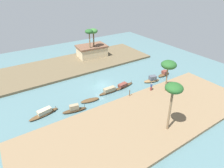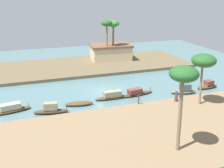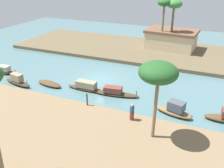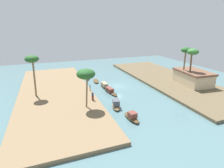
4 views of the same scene
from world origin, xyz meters
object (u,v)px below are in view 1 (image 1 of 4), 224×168
Objects in this scene: sampan_downstream_large at (124,86)px; palm_tree_left_far at (169,65)px; sampan_near_left_bank at (110,91)px; sampan_with_tall_canopy at (164,74)px; sampan_open_hull at (90,100)px; sampan_with_red_awning at (74,109)px; palm_tree_right_tall at (93,33)px; riverside_building at (92,51)px; sampan_upstream_small at (44,113)px; person_on_near_bank at (151,87)px; mooring_post at (130,93)px; palm_tree_left_near at (174,90)px; sampan_midstream at (152,80)px; palm_tree_right_short at (89,33)px.

sampan_downstream_large is 0.80× the size of palm_tree_left_far.
sampan_near_left_bank is 12.16m from palm_tree_left_far.
sampan_open_hull is at bearing 175.48° from sampan_with_tall_canopy.
sampan_downstream_large is at bearing 20.47° from sampan_with_red_awning.
palm_tree_right_tall is 0.94× the size of riverside_building.
sampan_near_left_bank is 12.81m from sampan_upstream_small.
mooring_post is (-4.80, 0.70, 0.00)m from person_on_near_bank.
palm_tree_right_tall reaches higher than sampan_near_left_bank.
palm_tree_right_tall reaches higher than sampan_with_red_awning.
sampan_open_hull is at bearing -172.75° from sampan_near_left_bank.
sampan_upstream_small is 0.68× the size of palm_tree_left_near.
sampan_midstream is (18.34, 0.57, 0.03)m from sampan_with_red_awning.
sampan_with_red_awning is 10.51m from mooring_post.
palm_tree_left_far is at bearing 74.73° from person_on_near_bank.
person_on_near_bank reaches higher than sampan_midstream.
sampan_midstream is 0.45× the size of riverside_building.
mooring_post is 22.51m from riverside_building.
sampan_upstream_small is 1.42× the size of sampan_open_hull.
sampan_midstream reaches higher than sampan_near_left_bank.
sampan_downstream_large is 18.62m from riverside_building.
sampan_open_hull is 2.92× the size of mooring_post.
palm_tree_left_near is 30.63m from palm_tree_right_short.
sampan_downstream_large is 0.62× the size of palm_tree_right_short.
sampan_near_left_bank is 10.16m from sampan_midstream.
person_on_near_bank is 22.62m from palm_tree_right_tall.
sampan_with_red_awning is 22.85m from sampan_with_tall_canopy.
palm_tree_left_far is (5.69, -5.98, 5.48)m from sampan_downstream_large.
sampan_midstream is at bearing -175.88° from sampan_with_tall_canopy.
person_on_near_bank reaches higher than sampan_open_hull.
sampan_open_hull is 21.04m from palm_tree_right_short.
palm_tree_left_far reaches higher than sampan_near_left_bank.
mooring_post is (10.34, -1.79, 0.63)m from sampan_with_red_awning.
sampan_upstream_small is 20.66m from palm_tree_left_near.
sampan_with_red_awning is 8.48m from sampan_near_left_bank.
sampan_near_left_bank is at bearing 173.03° from sampan_with_tall_canopy.
sampan_downstream_large is 4.02× the size of mooring_post.
palm_tree_left_near reaches higher than palm_tree_left_far.
mooring_post is 11.58m from palm_tree_left_near.
sampan_downstream_large is 11.10m from sampan_with_tall_canopy.
person_on_near_bank is 5.47m from palm_tree_left_far.
sampan_open_hull is at bearing -120.73° from palm_tree_right_tall.
sampan_with_tall_canopy reaches higher than sampan_open_hull.
sampan_downstream_large is 8.18m from sampan_open_hull.
palm_tree_right_short is 5.77m from riverside_building.
person_on_near_bank is 4.85m from mooring_post.
sampan_midstream is 4.52m from sampan_with_tall_canopy.
sampan_near_left_bank is at bearing -104.80° from person_on_near_bank.
sampan_with_red_awning is 0.55× the size of palm_tree_left_near.
sampan_near_left_bank is at bearing -109.08° from palm_tree_right_tall.
palm_tree_right_tall is (5.99, 17.33, 6.90)m from sampan_near_left_bank.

